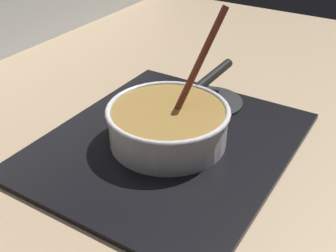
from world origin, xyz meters
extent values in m
cube|color=#9E8466|center=(0.00, 0.00, -0.02)|extent=(2.40, 1.60, 0.04)
cube|color=black|center=(0.15, 0.11, 0.01)|extent=(0.56, 0.48, 0.01)
torus|color=#592D0C|center=(0.15, 0.11, 0.02)|extent=(0.18, 0.18, 0.01)
cylinder|color=#262628|center=(0.35, 0.11, 0.01)|extent=(0.16, 0.16, 0.01)
cylinder|color=silver|center=(0.15, 0.11, 0.05)|extent=(0.24, 0.24, 0.08)
cylinder|color=olive|center=(0.15, 0.11, 0.05)|extent=(0.23, 0.23, 0.07)
torus|color=silver|center=(0.15, 0.11, 0.09)|extent=(0.25, 0.25, 0.01)
cylinder|color=black|center=(0.35, 0.11, 0.08)|extent=(0.17, 0.02, 0.02)
cylinder|color=beige|center=(0.14, 0.13, 0.08)|extent=(0.04, 0.04, 0.01)
cylinder|color=#EDD88C|center=(0.17, 0.11, 0.08)|extent=(0.04, 0.04, 0.01)
cylinder|color=#EDD88C|center=(0.10, 0.13, 0.08)|extent=(0.03, 0.03, 0.01)
cylinder|color=beige|center=(0.10, 0.09, 0.08)|extent=(0.03, 0.03, 0.01)
cylinder|color=beige|center=(0.06, 0.14, 0.08)|extent=(0.04, 0.04, 0.01)
cylinder|color=#EDD88C|center=(0.16, 0.07, 0.08)|extent=(0.03, 0.03, 0.01)
cylinder|color=#E5CC7A|center=(0.22, 0.16, 0.08)|extent=(0.03, 0.03, 0.01)
cylinder|color=#E5CC7A|center=(0.15, 0.03, 0.08)|extent=(0.04, 0.04, 0.01)
cylinder|color=maroon|center=(0.21, 0.07, 0.18)|extent=(0.12, 0.07, 0.21)
cube|color=brown|center=(0.16, 0.10, 0.07)|extent=(0.05, 0.05, 0.01)
camera|label=1|loc=(-0.49, -0.29, 0.52)|focal=45.80mm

